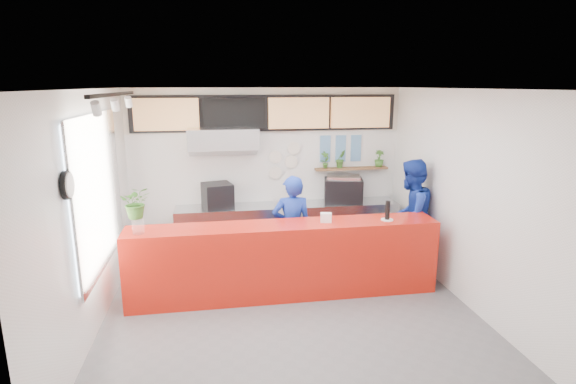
# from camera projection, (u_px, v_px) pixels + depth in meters

# --- Properties ---
(floor) EXTENTS (5.00, 5.00, 0.00)m
(floor) POSITION_uv_depth(u_px,v_px,m) (289.00, 307.00, 6.32)
(floor) COLOR slate
(floor) RESTS_ON ground
(ceiling) EXTENTS (5.00, 5.00, 0.00)m
(ceiling) POSITION_uv_depth(u_px,v_px,m) (289.00, 89.00, 5.62)
(ceiling) COLOR silver
(wall_back) EXTENTS (5.00, 0.00, 5.00)m
(wall_back) POSITION_uv_depth(u_px,v_px,m) (267.00, 170.00, 8.37)
(wall_back) COLOR white
(wall_back) RESTS_ON ground
(wall_left) EXTENTS (0.00, 5.00, 5.00)m
(wall_left) POSITION_uv_depth(u_px,v_px,m) (91.00, 213.00, 5.57)
(wall_left) COLOR white
(wall_left) RESTS_ON ground
(wall_right) EXTENTS (0.00, 5.00, 5.00)m
(wall_right) POSITION_uv_depth(u_px,v_px,m) (463.00, 197.00, 6.36)
(wall_right) COLOR white
(wall_right) RESTS_ON ground
(service_counter) EXTENTS (4.50, 0.60, 1.10)m
(service_counter) POSITION_uv_depth(u_px,v_px,m) (285.00, 260.00, 6.57)
(service_counter) COLOR red
(service_counter) RESTS_ON ground
(cream_band) EXTENTS (5.00, 0.02, 0.80)m
(cream_band) POSITION_uv_depth(u_px,v_px,m) (267.00, 110.00, 8.10)
(cream_band) COLOR beige
(cream_band) RESTS_ON wall_back
(prep_bench) EXTENTS (1.80, 0.60, 0.90)m
(prep_bench) POSITION_uv_depth(u_px,v_px,m) (226.00, 231.00, 8.20)
(prep_bench) COLOR #B2B5BA
(prep_bench) RESTS_ON ground
(panini_oven) EXTENTS (0.59, 0.59, 0.44)m
(panini_oven) POSITION_uv_depth(u_px,v_px,m) (217.00, 196.00, 8.02)
(panini_oven) COLOR black
(panini_oven) RESTS_ON prep_bench
(extraction_hood) EXTENTS (1.20, 0.70, 0.35)m
(extraction_hood) POSITION_uv_depth(u_px,v_px,m) (223.00, 138.00, 7.75)
(extraction_hood) COLOR #B2B5BA
(extraction_hood) RESTS_ON ceiling
(hood_lip) EXTENTS (1.20, 0.69, 0.31)m
(hood_lip) POSITION_uv_depth(u_px,v_px,m) (224.00, 150.00, 7.80)
(hood_lip) COLOR #B2B5BA
(hood_lip) RESTS_ON ceiling
(right_bench) EXTENTS (1.80, 0.60, 0.90)m
(right_bench) POSITION_uv_depth(u_px,v_px,m) (348.00, 225.00, 8.56)
(right_bench) COLOR #B2B5BA
(right_bench) RESTS_ON ground
(espresso_machine) EXTENTS (0.79, 0.64, 0.45)m
(espresso_machine) POSITION_uv_depth(u_px,v_px,m) (343.00, 190.00, 8.39)
(espresso_machine) COLOR black
(espresso_machine) RESTS_ON right_bench
(espresso_tray) EXTENTS (0.69, 0.56, 0.06)m
(espresso_tray) POSITION_uv_depth(u_px,v_px,m) (344.00, 177.00, 8.33)
(espresso_tray) COLOR silver
(espresso_tray) RESTS_ON espresso_machine
(herb_shelf) EXTENTS (1.40, 0.18, 0.04)m
(herb_shelf) POSITION_uv_depth(u_px,v_px,m) (351.00, 168.00, 8.52)
(herb_shelf) COLOR brown
(herb_shelf) RESTS_ON wall_back
(menu_board_far_left) EXTENTS (1.10, 0.10, 0.55)m
(menu_board_far_left) POSITION_uv_depth(u_px,v_px,m) (166.00, 114.00, 7.73)
(menu_board_far_left) COLOR tan
(menu_board_far_left) RESTS_ON wall_back
(menu_board_mid_left) EXTENTS (1.10, 0.10, 0.55)m
(menu_board_mid_left) POSITION_uv_depth(u_px,v_px,m) (234.00, 114.00, 7.91)
(menu_board_mid_left) COLOR black
(menu_board_mid_left) RESTS_ON wall_back
(menu_board_mid_right) EXTENTS (1.10, 0.10, 0.55)m
(menu_board_mid_right) POSITION_uv_depth(u_px,v_px,m) (299.00, 113.00, 8.10)
(menu_board_mid_right) COLOR tan
(menu_board_mid_right) RESTS_ON wall_back
(menu_board_far_right) EXTENTS (1.10, 0.10, 0.55)m
(menu_board_far_right) POSITION_uv_depth(u_px,v_px,m) (360.00, 112.00, 8.28)
(menu_board_far_right) COLOR tan
(menu_board_far_right) RESTS_ON wall_back
(soffit) EXTENTS (4.80, 0.04, 0.65)m
(soffit) POSITION_uv_depth(u_px,v_px,m) (267.00, 113.00, 8.08)
(soffit) COLOR black
(soffit) RESTS_ON wall_back
(window_pane) EXTENTS (0.04, 2.20, 1.90)m
(window_pane) POSITION_uv_depth(u_px,v_px,m) (98.00, 192.00, 5.82)
(window_pane) COLOR silver
(window_pane) RESTS_ON wall_left
(window_frame) EXTENTS (0.03, 2.30, 2.00)m
(window_frame) POSITION_uv_depth(u_px,v_px,m) (99.00, 192.00, 5.82)
(window_frame) COLOR #B2B5BA
(window_frame) RESTS_ON wall_left
(wall_clock_rim) EXTENTS (0.05, 0.30, 0.30)m
(wall_clock_rim) POSITION_uv_depth(u_px,v_px,m) (67.00, 185.00, 4.59)
(wall_clock_rim) COLOR black
(wall_clock_rim) RESTS_ON wall_left
(wall_clock_face) EXTENTS (0.02, 0.26, 0.26)m
(wall_clock_face) POSITION_uv_depth(u_px,v_px,m) (70.00, 185.00, 4.59)
(wall_clock_face) COLOR white
(wall_clock_face) RESTS_ON wall_left
(track_rail) EXTENTS (0.05, 2.40, 0.04)m
(track_rail) POSITION_uv_depth(u_px,v_px,m) (114.00, 94.00, 5.30)
(track_rail) COLOR black
(track_rail) RESTS_ON ceiling
(dec_plate_a) EXTENTS (0.24, 0.03, 0.24)m
(dec_plate_a) POSITION_uv_depth(u_px,v_px,m) (275.00, 157.00, 8.30)
(dec_plate_a) COLOR silver
(dec_plate_a) RESTS_ON wall_back
(dec_plate_b) EXTENTS (0.24, 0.03, 0.24)m
(dec_plate_b) POSITION_uv_depth(u_px,v_px,m) (291.00, 162.00, 8.37)
(dec_plate_b) COLOR silver
(dec_plate_b) RESTS_ON wall_back
(dec_plate_c) EXTENTS (0.24, 0.03, 0.24)m
(dec_plate_c) POSITION_uv_depth(u_px,v_px,m) (275.00, 173.00, 8.37)
(dec_plate_c) COLOR silver
(dec_plate_c) RESTS_ON wall_back
(dec_plate_d) EXTENTS (0.24, 0.03, 0.24)m
(dec_plate_d) POSITION_uv_depth(u_px,v_px,m) (294.00, 148.00, 8.32)
(dec_plate_d) COLOR silver
(dec_plate_d) RESTS_ON wall_back
(photo_frame_a) EXTENTS (0.20, 0.02, 0.25)m
(photo_frame_a) POSITION_uv_depth(u_px,v_px,m) (325.00, 142.00, 8.40)
(photo_frame_a) COLOR #598CBF
(photo_frame_a) RESTS_ON wall_back
(photo_frame_b) EXTENTS (0.20, 0.02, 0.25)m
(photo_frame_b) POSITION_uv_depth(u_px,v_px,m) (341.00, 142.00, 8.45)
(photo_frame_b) COLOR #598CBF
(photo_frame_b) RESTS_ON wall_back
(photo_frame_c) EXTENTS (0.20, 0.02, 0.25)m
(photo_frame_c) POSITION_uv_depth(u_px,v_px,m) (356.00, 142.00, 8.50)
(photo_frame_c) COLOR #598CBF
(photo_frame_c) RESTS_ON wall_back
(photo_frame_d) EXTENTS (0.20, 0.02, 0.25)m
(photo_frame_d) POSITION_uv_depth(u_px,v_px,m) (325.00, 155.00, 8.46)
(photo_frame_d) COLOR #598CBF
(photo_frame_d) RESTS_ON wall_back
(photo_frame_e) EXTENTS (0.20, 0.02, 0.25)m
(photo_frame_e) POSITION_uv_depth(u_px,v_px,m) (340.00, 155.00, 8.51)
(photo_frame_e) COLOR #598CBF
(photo_frame_e) RESTS_ON wall_back
(photo_frame_f) EXTENTS (0.20, 0.02, 0.25)m
(photo_frame_f) POSITION_uv_depth(u_px,v_px,m) (356.00, 155.00, 8.56)
(photo_frame_f) COLOR #598CBF
(photo_frame_f) RESTS_ON wall_back
(staff_center) EXTENTS (0.64, 0.43, 1.70)m
(staff_center) POSITION_uv_depth(u_px,v_px,m) (292.00, 229.00, 7.03)
(staff_center) COLOR #162F97
(staff_center) RESTS_ON ground
(staff_right) EXTENTS (1.16, 1.12, 1.89)m
(staff_right) POSITION_uv_depth(u_px,v_px,m) (410.00, 216.00, 7.38)
(staff_right) COLOR #162F97
(staff_right) RESTS_ON ground
(herb_a) EXTENTS (0.20, 0.17, 0.32)m
(herb_a) POSITION_uv_depth(u_px,v_px,m) (325.00, 160.00, 8.40)
(herb_a) COLOR #396E26
(herb_a) RESTS_ON herb_shelf
(herb_b) EXTENTS (0.22, 0.20, 0.34)m
(herb_b) POSITION_uv_depth(u_px,v_px,m) (341.00, 159.00, 8.44)
(herb_b) COLOR #396E26
(herb_b) RESTS_ON herb_shelf
(herb_d) EXTENTS (0.19, 0.17, 0.32)m
(herb_d) POSITION_uv_depth(u_px,v_px,m) (379.00, 158.00, 8.57)
(herb_d) COLOR #396E26
(herb_d) RESTS_ON herb_shelf
(glass_vase) EXTENTS (0.19, 0.19, 0.19)m
(glass_vase) POSITION_uv_depth(u_px,v_px,m) (138.00, 227.00, 6.01)
(glass_vase) COLOR white
(glass_vase) RESTS_ON service_counter
(basil_vase) EXTENTS (0.43, 0.39, 0.43)m
(basil_vase) POSITION_uv_depth(u_px,v_px,m) (136.00, 202.00, 5.93)
(basil_vase) COLOR #396E26
(basil_vase) RESTS_ON glass_vase
(napkin_holder) EXTENTS (0.17, 0.13, 0.14)m
(napkin_holder) POSITION_uv_depth(u_px,v_px,m) (326.00, 218.00, 6.52)
(napkin_holder) COLOR white
(napkin_holder) RESTS_ON service_counter
(white_plate) EXTENTS (0.22, 0.22, 0.01)m
(white_plate) POSITION_uv_depth(u_px,v_px,m) (387.00, 220.00, 6.63)
(white_plate) COLOR white
(white_plate) RESTS_ON service_counter
(pepper_mill) EXTENTS (0.07, 0.07, 0.28)m
(pepper_mill) POSITION_uv_depth(u_px,v_px,m) (388.00, 210.00, 6.60)
(pepper_mill) COLOR black
(pepper_mill) RESTS_ON white_plate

